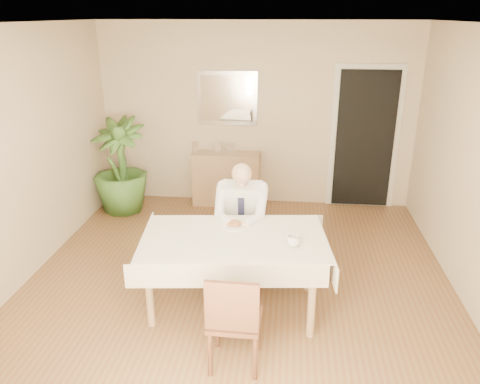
# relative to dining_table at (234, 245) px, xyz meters

# --- Properties ---
(room) EXTENTS (5.00, 5.02, 2.60)m
(room) POSITION_rel_dining_table_xyz_m (-0.01, 0.30, 0.63)
(room) COLOR brown
(room) RESTS_ON ground
(window) EXTENTS (1.34, 0.04, 1.44)m
(window) POSITION_rel_dining_table_xyz_m (-0.01, -2.17, 0.78)
(window) COLOR silver
(window) RESTS_ON room
(doorway) EXTENTS (0.96, 0.07, 2.10)m
(doorway) POSITION_rel_dining_table_xyz_m (1.54, 2.76, 0.33)
(doorway) COLOR silver
(doorway) RESTS_ON ground
(mirror) EXTENTS (0.86, 0.04, 0.76)m
(mirror) POSITION_rel_dining_table_xyz_m (-0.42, 2.77, 0.88)
(mirror) COLOR silver
(mirror) RESTS_ON room
(dining_table) EXTENTS (1.83, 1.20, 0.75)m
(dining_table) POSITION_rel_dining_table_xyz_m (0.00, 0.00, 0.00)
(dining_table) COLOR #A87E59
(dining_table) RESTS_ON ground
(chair_far) EXTENTS (0.44, 0.44, 0.94)m
(chair_far) POSITION_rel_dining_table_xyz_m (0.00, 0.89, -0.14)
(chair_far) COLOR #452718
(chair_far) RESTS_ON ground
(chair_near) EXTENTS (0.42, 0.42, 0.87)m
(chair_near) POSITION_rel_dining_table_xyz_m (0.10, -0.85, -0.18)
(chair_near) COLOR #452718
(chair_near) RESTS_ON ground
(seated_man) EXTENTS (0.48, 0.72, 1.24)m
(seated_man) POSITION_rel_dining_table_xyz_m (0.00, 0.59, 0.02)
(seated_man) COLOR white
(seated_man) RESTS_ON ground
(plate) EXTENTS (0.26, 0.26, 0.02)m
(plate) POSITION_rel_dining_table_xyz_m (-0.03, 0.24, 0.09)
(plate) COLOR white
(plate) RESTS_ON dining_table
(food) EXTENTS (0.14, 0.14, 0.06)m
(food) POSITION_rel_dining_table_xyz_m (-0.03, 0.24, 0.11)
(food) COLOR brown
(food) RESTS_ON dining_table
(knife) EXTENTS (0.01, 0.13, 0.01)m
(knife) POSITION_rel_dining_table_xyz_m (0.01, 0.18, 0.11)
(knife) COLOR silver
(knife) RESTS_ON dining_table
(fork) EXTENTS (0.01, 0.13, 0.01)m
(fork) POSITION_rel_dining_table_xyz_m (-0.07, 0.18, 0.11)
(fork) COLOR silver
(fork) RESTS_ON dining_table
(coffee_mug) EXTENTS (0.14, 0.14, 0.10)m
(coffee_mug) POSITION_rel_dining_table_xyz_m (0.55, -0.11, 0.13)
(coffee_mug) COLOR white
(coffee_mug) RESTS_ON dining_table
(sideboard) EXTENTS (0.98, 0.34, 0.78)m
(sideboard) POSITION_rel_dining_table_xyz_m (-0.42, 2.62, -0.28)
(sideboard) COLOR #A87E59
(sideboard) RESTS_ON ground
(photo_frame_left) EXTENTS (0.10, 0.02, 0.14)m
(photo_frame_left) POSITION_rel_dining_table_xyz_m (-0.89, 2.69, 0.19)
(photo_frame_left) COLOR silver
(photo_frame_left) RESTS_ON sideboard
(photo_frame_center) EXTENTS (0.10, 0.02, 0.14)m
(photo_frame_center) POSITION_rel_dining_table_xyz_m (-0.55, 2.69, 0.19)
(photo_frame_center) COLOR silver
(photo_frame_center) RESTS_ON sideboard
(photo_frame_right) EXTENTS (0.10, 0.02, 0.14)m
(photo_frame_right) POSITION_rel_dining_table_xyz_m (-0.37, 2.67, 0.19)
(photo_frame_right) COLOR silver
(photo_frame_right) RESTS_ON sideboard
(potted_palm) EXTENTS (0.86, 0.86, 1.34)m
(potted_palm) POSITION_rel_dining_table_xyz_m (-1.88, 2.21, 0.00)
(potted_palm) COLOR #31561F
(potted_palm) RESTS_ON ground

